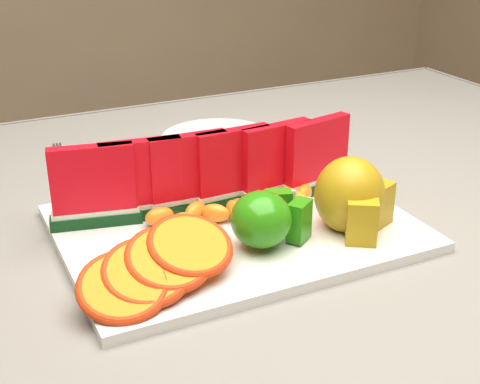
# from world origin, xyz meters

# --- Properties ---
(table) EXTENTS (1.40, 0.90, 0.75)m
(table) POSITION_xyz_m (0.00, 0.00, 0.65)
(table) COLOR #48291E
(table) RESTS_ON ground
(tablecloth) EXTENTS (1.53, 1.03, 0.20)m
(tablecloth) POSITION_xyz_m (0.00, 0.00, 0.72)
(tablecloth) COLOR slate
(tablecloth) RESTS_ON table
(platter) EXTENTS (0.40, 0.30, 0.01)m
(platter) POSITION_xyz_m (0.02, -0.03, 0.76)
(platter) COLOR silver
(platter) RESTS_ON tablecloth
(apple_cluster) EXTENTS (0.10, 0.08, 0.06)m
(apple_cluster) POSITION_xyz_m (0.03, -0.09, 0.80)
(apple_cluster) COLOR #3C8714
(apple_cluster) RESTS_ON platter
(pear_cluster) EXTENTS (0.10, 0.11, 0.09)m
(pear_cluster) POSITION_xyz_m (0.14, -0.09, 0.81)
(pear_cluster) COLOR #B97306
(pear_cluster) RESTS_ON platter
(side_plate) EXTENTS (0.20, 0.20, 0.01)m
(side_plate) POSITION_xyz_m (0.13, 0.27, 0.76)
(side_plate) COLOR silver
(side_plate) RESTS_ON tablecloth
(fork) EXTENTS (0.05, 0.19, 0.00)m
(fork) POSITION_xyz_m (-0.11, 0.26, 0.76)
(fork) COLOR silver
(fork) RESTS_ON tablecloth
(watermelon_row) EXTENTS (0.39, 0.07, 0.10)m
(watermelon_row) POSITION_xyz_m (0.02, 0.02, 0.82)
(watermelon_row) COLOR #0C3E0A
(watermelon_row) RESTS_ON platter
(orange_fan_front) EXTENTS (0.18, 0.13, 0.05)m
(orange_fan_front) POSITION_xyz_m (-0.10, -0.12, 0.79)
(orange_fan_front) COLOR #F34416
(orange_fan_front) RESTS_ON platter
(orange_fan_back) EXTENTS (0.29, 0.11, 0.05)m
(orange_fan_back) POSITION_xyz_m (0.01, 0.11, 0.79)
(orange_fan_back) COLOR #F34416
(orange_fan_back) RESTS_ON platter
(tangerine_segments) EXTENTS (0.22, 0.07, 0.02)m
(tangerine_segments) POSITION_xyz_m (0.04, -0.01, 0.78)
(tangerine_segments) COLOR red
(tangerine_segments) RESTS_ON platter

